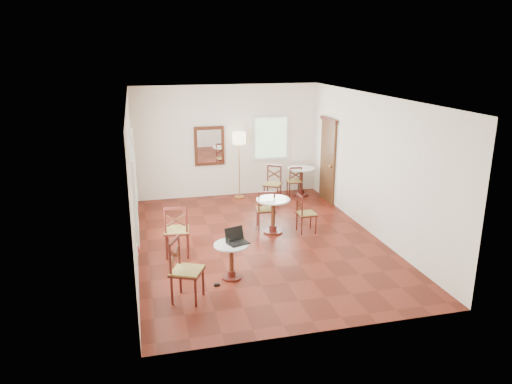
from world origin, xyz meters
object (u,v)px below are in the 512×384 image
cafe_table_mid (273,212)px  chair_back_a (294,181)px  navy_mug (227,239)px  mouse (234,242)px  chair_mid_b (305,213)px  floor_lamp (239,143)px  chair_near_b (185,270)px  cafe_table_near (231,257)px  power_adapter (217,285)px  chair_back_b (273,184)px  laptop (236,239)px  cafe_table_back (301,178)px  water_glass (229,242)px  chair_mid_a (266,209)px  chair_near_a (177,230)px

cafe_table_mid → chair_back_a: chair_back_a is taller
navy_mug → mouse: bearing=-49.9°
chair_mid_b → floor_lamp: size_ratio=0.48×
chair_near_b → navy_mug: size_ratio=10.50×
chair_near_b → cafe_table_mid: bearing=-15.3°
cafe_table_near → chair_back_a: size_ratio=0.76×
chair_near_b → chair_mid_b: bearing=-24.9°
chair_mid_b → power_adapter: (-2.32, -2.05, -0.41)m
chair_back_a → chair_back_b: (-0.70, -0.30, 0.05)m
laptop → power_adapter: (-0.41, -0.28, -0.69)m
cafe_table_back → water_glass: (-2.88, -4.48, 0.22)m
cafe_table_mid → laptop: (-1.21, -1.90, 0.23)m
cafe_table_near → chair_back_b: bearing=65.1°
chair_mid_b → chair_near_b: bearing=129.2°
chair_mid_a → water_glass: (-1.27, -2.23, 0.24)m
cafe_table_near → chair_mid_a: bearing=61.3°
chair_back_a → water_glass: chair_back_a is taller
chair_back_a → power_adapter: bearing=63.5°
chair_near_b → power_adapter: 0.82m
floor_lamp → chair_near_a: bearing=-119.8°
laptop → chair_near_a: bearing=110.4°
cafe_table_near → power_adapter: 0.54m
navy_mug → power_adapter: 0.81m
cafe_table_back → power_adapter: (-3.14, -4.71, -0.46)m
cafe_table_near → cafe_table_back: 5.30m
chair_back_a → chair_mid_a: bearing=63.2°
navy_mug → water_glass: (-0.00, -0.15, 0.01)m
laptop → water_glass: 0.16m
floor_lamp → navy_mug: bearing=-104.7°
chair_mid_a → navy_mug: chair_mid_a is taller
chair_back_a → chair_near_b: bearing=60.8°
chair_mid_a → mouse: bearing=69.7°
cafe_table_mid → chair_mid_a: 0.29m
power_adapter → laptop: bearing=34.7°
cafe_table_back → chair_near_b: 6.26m
cafe_table_near → cafe_table_mid: cafe_table_mid is taller
laptop → navy_mug: laptop is taller
cafe_table_back → floor_lamp: 1.99m
navy_mug → water_glass: bearing=-90.1°
cafe_table_near → chair_near_a: chair_near_a is taller
chair_mid_a → power_adapter: (-1.53, -2.46, -0.43)m
chair_near_a → navy_mug: chair_near_a is taller
power_adapter → cafe_table_near: bearing=37.1°
cafe_table_near → chair_near_a: size_ratio=0.61×
chair_near_b → chair_back_a: 6.13m
chair_near_b → navy_mug: chair_near_b is taller
laptop → navy_mug: 0.18m
laptop → chair_near_b: bearing=-165.6°
cafe_table_mid → water_glass: size_ratio=7.64×
cafe_table_near → cafe_table_back: bearing=57.7°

